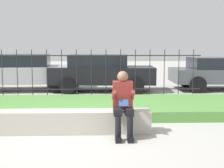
# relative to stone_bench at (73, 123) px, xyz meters

# --- Properties ---
(ground_plane) EXTENTS (60.00, 60.00, 0.00)m
(ground_plane) POSITION_rel_stone_bench_xyz_m (0.02, 0.00, -0.20)
(ground_plane) COLOR #B2AFA8
(stone_bench) EXTENTS (3.10, 0.46, 0.45)m
(stone_bench) POSITION_rel_stone_bench_xyz_m (0.00, 0.00, 0.00)
(stone_bench) COLOR #B7B2A3
(stone_bench) RESTS_ON ground_plane
(person_seated_reader) EXTENTS (0.42, 0.73, 1.25)m
(person_seated_reader) POSITION_rel_stone_bench_xyz_m (0.99, -0.27, 0.48)
(person_seated_reader) COLOR black
(person_seated_reader) RESTS_ON ground_plane
(grass_berm) EXTENTS (9.63, 2.63, 0.25)m
(grass_berm) POSITION_rel_stone_bench_xyz_m (0.02, 2.01, -0.08)
(grass_berm) COLOR #569342
(grass_berm) RESTS_ON ground_plane
(iron_fence) EXTENTS (7.63, 0.03, 1.61)m
(iron_fence) POSITION_rel_stone_bench_xyz_m (0.02, 3.99, 0.64)
(iron_fence) COLOR #232326
(iron_fence) RESTS_ON ground_plane
(car_parked_center) EXTENTS (4.02, 1.96, 1.41)m
(car_parked_center) POSITION_rel_stone_bench_xyz_m (0.58, 5.84, 0.55)
(car_parked_center) COLOR black
(car_parked_center) RESTS_ON ground_plane
(car_parked_right) EXTENTS (3.93, 2.01, 1.28)m
(car_parked_right) POSITION_rel_stone_bench_xyz_m (5.30, 6.03, 0.49)
(car_parked_right) COLOR #4C5156
(car_parked_right) RESTS_ON ground_plane
(car_parked_left) EXTENTS (4.59, 2.26, 1.41)m
(car_parked_left) POSITION_rel_stone_bench_xyz_m (-2.56, 6.10, 0.56)
(car_parked_left) COLOR #B7B7BC
(car_parked_left) RESTS_ON ground_plane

